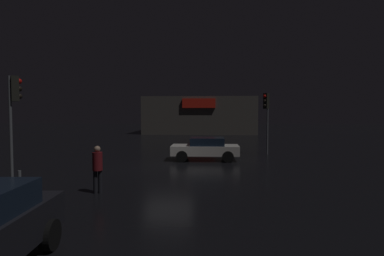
{
  "coord_description": "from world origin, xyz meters",
  "views": [
    {
      "loc": [
        2.27,
        -16.28,
        2.82
      ],
      "look_at": [
        0.72,
        7.75,
        1.62
      ],
      "focal_mm": 29.92,
      "sensor_mm": 36.0,
      "label": 1
    }
  ],
  "objects_px": {
    "store_building": "(200,115)",
    "traffic_signal_main": "(266,108)",
    "traffic_signal_opposite": "(14,103)",
    "car_near": "(206,148)",
    "pedestrian": "(98,166)"
  },
  "relations": [
    {
      "from": "store_building",
      "to": "traffic_signal_opposite",
      "type": "height_order",
      "value": "store_building"
    },
    {
      "from": "store_building",
      "to": "traffic_signal_main",
      "type": "height_order",
      "value": "store_building"
    },
    {
      "from": "traffic_signal_main",
      "to": "car_near",
      "type": "xyz_separation_m",
      "value": [
        -3.97,
        -2.86,
        -2.4
      ]
    },
    {
      "from": "traffic_signal_opposite",
      "to": "car_near",
      "type": "distance_m",
      "value": 10.33
    },
    {
      "from": "store_building",
      "to": "traffic_signal_main",
      "type": "xyz_separation_m",
      "value": [
        5.25,
        -22.3,
        0.7
      ]
    },
    {
      "from": "traffic_signal_main",
      "to": "pedestrian",
      "type": "distance_m",
      "value": 13.33
    },
    {
      "from": "store_building",
      "to": "car_near",
      "type": "bearing_deg",
      "value": -87.09
    },
    {
      "from": "store_building",
      "to": "traffic_signal_main",
      "type": "bearing_deg",
      "value": -76.75
    },
    {
      "from": "traffic_signal_opposite",
      "to": "car_near",
      "type": "xyz_separation_m",
      "value": [
        6.94,
        7.25,
        -2.45
      ]
    },
    {
      "from": "traffic_signal_main",
      "to": "traffic_signal_opposite",
      "type": "distance_m",
      "value": 14.88
    },
    {
      "from": "traffic_signal_main",
      "to": "pedestrian",
      "type": "bearing_deg",
      "value": -124.98
    },
    {
      "from": "store_building",
      "to": "traffic_signal_opposite",
      "type": "distance_m",
      "value": 32.91
    },
    {
      "from": "traffic_signal_main",
      "to": "pedestrian",
      "type": "xyz_separation_m",
      "value": [
        -7.54,
        -10.78,
        -2.14
      ]
    },
    {
      "from": "traffic_signal_opposite",
      "to": "car_near",
      "type": "height_order",
      "value": "traffic_signal_opposite"
    },
    {
      "from": "traffic_signal_main",
      "to": "pedestrian",
      "type": "height_order",
      "value": "traffic_signal_main"
    }
  ]
}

